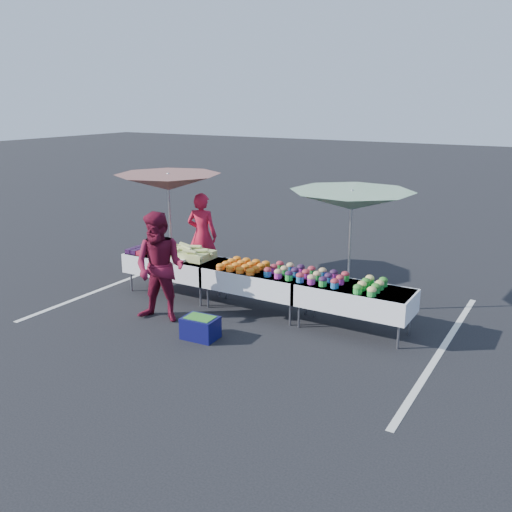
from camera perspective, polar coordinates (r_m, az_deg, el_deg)
The scene contains 17 objects.
ground at distance 10.07m, azimuth 0.00°, elevation -5.49°, with size 80.00×80.00×0.00m, color black.
stripe_left at distance 11.92m, azimuth -13.41°, elevation -2.54°, with size 0.10×5.00×0.00m, color silver.
stripe_right at distance 9.01m, azimuth 18.07°, elevation -8.90°, with size 0.10×5.00×0.00m, color silver.
table_left at distance 10.86m, azimuth -8.23°, elevation -0.84°, with size 1.86×0.81×0.75m.
table_center at distance 9.88m, azimuth 0.00°, elevation -2.33°, with size 1.86×0.81×0.75m.
table_right at distance 9.15m, azimuth 9.80°, elevation -4.04°, with size 1.86×0.81×0.75m.
berry_punnets at distance 11.20m, azimuth -11.31°, elevation 0.63°, with size 0.40×0.54×0.08m.
corn_pile at distance 10.67m, azimuth -7.07°, elevation 0.36°, with size 1.16×0.57×0.26m.
plastic_bags at distance 10.40m, azimuth -7.99°, elevation -0.46°, with size 0.30×0.25×0.05m, color white.
carrot_bowls at distance 9.93m, azimuth -1.27°, elevation -0.93°, with size 0.75×0.69×0.11m.
potato_cups at distance 9.38m, azimuth 5.02°, elevation -1.78°, with size 1.34×0.58×0.16m.
bean_baskets at distance 8.98m, azimuth 11.40°, elevation -2.88°, with size 0.36×0.68×0.15m.
vendor at distance 11.80m, azimuth -5.41°, elevation 2.08°, with size 0.64×0.42×1.76m, color red.
customer at distance 9.51m, azimuth -9.58°, elevation -1.13°, with size 0.90×0.70×1.84m, color maroon.
umbrella_left at distance 11.60m, azimuth -8.76°, elevation 7.23°, with size 2.34×2.34×2.18m.
umbrella_right at distance 9.67m, azimuth 9.56°, elevation 5.42°, with size 2.62×2.62×2.15m.
storage_bin at distance 8.95m, azimuth -5.58°, elevation -7.10°, with size 0.56×0.42×0.35m.
Camera 1 is at (4.75, -8.11, 3.61)m, focal length 40.00 mm.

